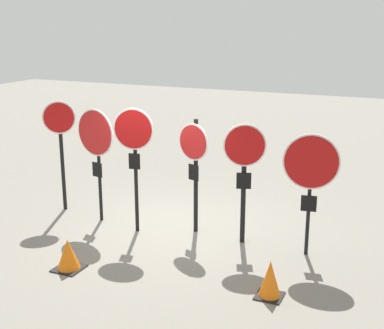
% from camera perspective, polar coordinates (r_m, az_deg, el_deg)
% --- Properties ---
extents(ground_plane, '(40.00, 40.00, 0.00)m').
position_cam_1_polar(ground_plane, '(10.34, -2.76, -7.09)').
color(ground_plane, gray).
extents(stop_sign_0, '(0.60, 0.36, 2.33)m').
position_cam_1_polar(stop_sign_0, '(11.30, -13.88, 3.13)').
color(stop_sign_0, black).
rests_on(stop_sign_0, ground).
extents(stop_sign_1, '(0.91, 0.22, 2.27)m').
position_cam_1_polar(stop_sign_1, '(10.51, -10.21, 2.50)').
color(stop_sign_1, black).
rests_on(stop_sign_1, ground).
extents(stop_sign_2, '(0.76, 0.18, 2.39)m').
position_cam_1_polar(stop_sign_2, '(9.82, -6.20, 2.28)').
color(stop_sign_2, black).
rests_on(stop_sign_2, ground).
extents(stop_sign_3, '(0.66, 0.24, 2.18)m').
position_cam_1_polar(stop_sign_3, '(9.82, 0.24, 0.81)').
color(stop_sign_3, black).
rests_on(stop_sign_3, ground).
extents(stop_sign_4, '(0.71, 0.29, 2.20)m').
position_cam_1_polar(stop_sign_4, '(9.35, 5.59, 0.09)').
color(stop_sign_4, black).
rests_on(stop_sign_4, ground).
extents(stop_sign_5, '(0.93, 0.19, 2.14)m').
position_cam_1_polar(stop_sign_5, '(9.01, 12.56, -0.54)').
color(stop_sign_5, black).
rests_on(stop_sign_5, ground).
extents(traffic_cone_0, '(0.45, 0.45, 0.51)m').
position_cam_1_polar(traffic_cone_0, '(8.98, -13.07, -9.34)').
color(traffic_cone_0, black).
rests_on(traffic_cone_0, ground).
extents(traffic_cone_1, '(0.39, 0.39, 0.57)m').
position_cam_1_polar(traffic_cone_1, '(8.02, 8.32, -12.01)').
color(traffic_cone_1, black).
rests_on(traffic_cone_1, ground).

